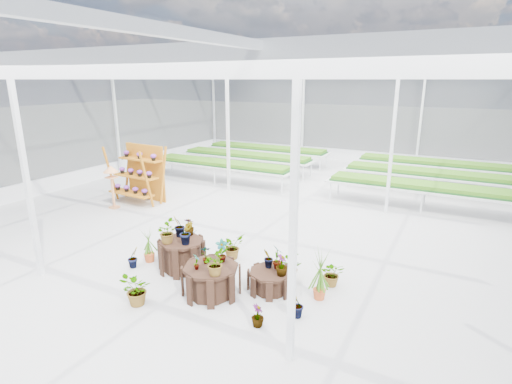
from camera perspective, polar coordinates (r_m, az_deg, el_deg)
The scene contains 10 objects.
ground_plane at distance 11.04m, azimuth -1.41°, elevation -6.56°, with size 24.00×24.00×0.00m, color gray.
greenhouse_shell at distance 10.39m, azimuth -1.49°, elevation 4.99°, with size 18.00×24.00×4.50m, color white, non-canonical shape.
steel_frame at distance 10.39m, azimuth -1.49°, elevation 4.99°, with size 18.00×24.00×4.50m, color silver, non-canonical shape.
nursery_benches at distance 17.28m, azimuth 10.27°, elevation 2.91°, with size 16.00×7.00×0.84m, color silver, non-canonical shape.
plinth_tall at distance 9.33m, azimuth -10.53°, elevation -8.83°, with size 1.04×1.04×0.71m, color black.
plinth_mid at distance 8.27m, azimuth -6.41°, elevation -12.39°, with size 1.15×1.15×0.61m, color black.
plinth_low at distance 8.41m, azimuth 2.15°, elevation -12.51°, with size 0.94×0.94×0.42m, color black.
shelf_rack at distance 14.55m, azimuth -16.68°, elevation 2.42°, with size 1.89×1.00×2.00m, color #A76313, non-canonical shape.
bird_table at distance 14.12m, azimuth -19.82°, elevation 0.67°, with size 0.35×0.35×1.48m, color #DA8C53, non-canonical shape.
nursery_plants at distance 8.76m, azimuth -5.18°, elevation -9.33°, with size 4.74×3.36×1.26m.
Camera 1 is at (4.98, -8.91, 4.20)m, focal length 28.00 mm.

